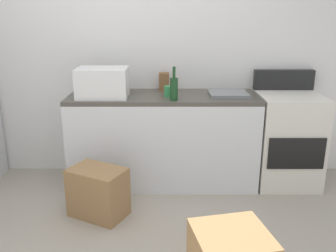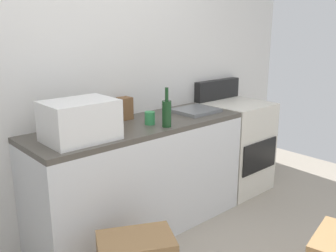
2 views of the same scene
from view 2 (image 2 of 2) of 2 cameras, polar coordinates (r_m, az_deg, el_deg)
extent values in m
cube|color=silver|center=(2.98, -13.37, 8.11)|extent=(5.00, 0.10, 2.60)
cube|color=silver|center=(3.08, -4.23, -8.14)|extent=(1.80, 0.60, 0.86)
cube|color=#4C473F|center=(2.93, -4.40, -0.02)|extent=(1.80, 0.60, 0.04)
cube|color=silver|center=(3.88, 10.16, -3.02)|extent=(0.60, 0.60, 0.90)
cube|color=black|center=(3.73, 13.83, -4.50)|extent=(0.52, 0.02, 0.30)
cube|color=black|center=(3.91, 7.53, 5.53)|extent=(0.60, 0.08, 0.20)
cube|color=white|center=(2.53, -13.32, 0.82)|extent=(0.46, 0.34, 0.27)
cube|color=slate|center=(3.31, 4.23, 2.38)|extent=(0.36, 0.32, 0.03)
cylinder|color=#193F1E|center=(2.80, -0.20, 1.86)|extent=(0.07, 0.07, 0.20)
cylinder|color=#193F1E|center=(2.77, -0.20, 4.88)|extent=(0.03, 0.03, 0.10)
cylinder|color=#338C4C|center=(2.89, -2.79, 1.22)|extent=(0.08, 0.08, 0.10)
cube|color=brown|center=(3.06, -6.60, 2.71)|extent=(0.10, 0.10, 0.18)
camera|label=1|loc=(2.09, 81.30, 2.54)|focal=38.73mm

